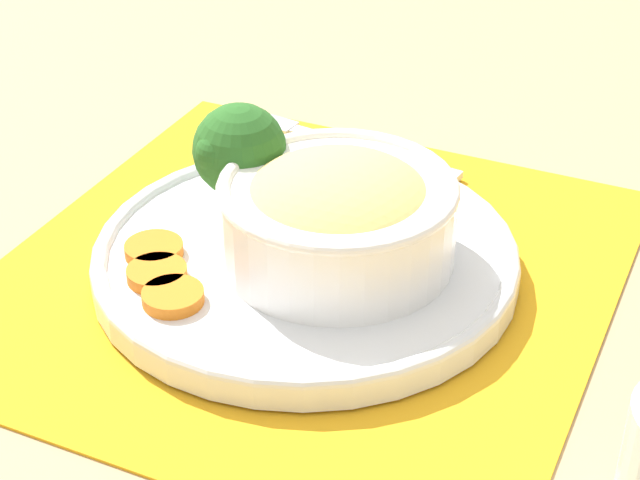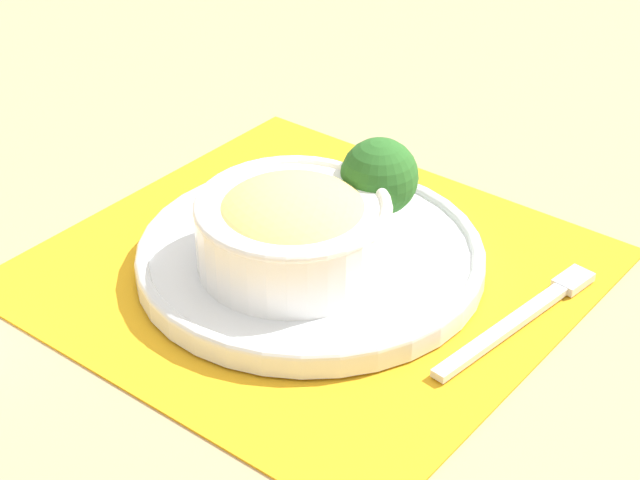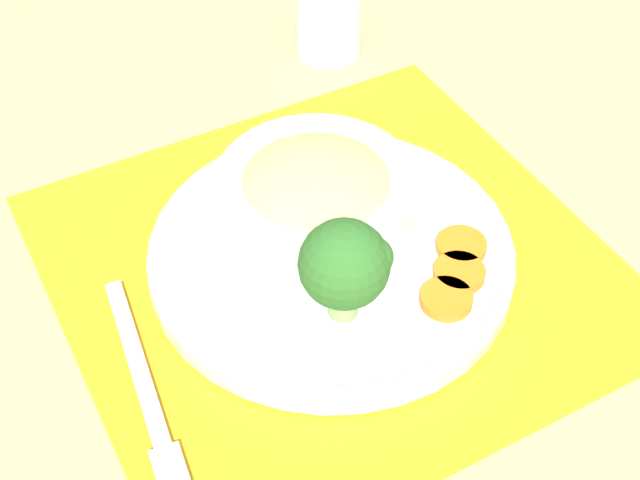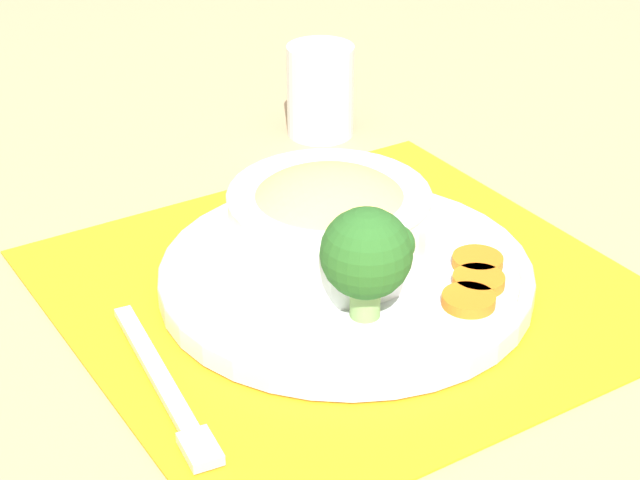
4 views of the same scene
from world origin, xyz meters
The scene contains 10 objects.
ground_plane centered at (0.00, 0.00, 0.00)m, with size 4.00×4.00×0.00m, color tan.
placemat centered at (0.00, 0.00, 0.00)m, with size 0.42×0.41×0.00m.
plate centered at (0.00, 0.00, 0.02)m, with size 0.28×0.28×0.02m.
bowl centered at (0.00, -0.02, 0.05)m, with size 0.15×0.15×0.07m.
broccoli_floret centered at (0.03, 0.06, 0.07)m, with size 0.06×0.06×0.08m.
carrot_slice_near centered at (-0.04, 0.09, 0.02)m, with size 0.04×0.04×0.01m.
carrot_slice_middle centered at (-0.07, 0.07, 0.02)m, with size 0.04×0.04×0.01m.
carrot_slice_far centered at (-0.08, 0.05, 0.02)m, with size 0.04×0.04×0.01m.
water_glass centered at (-0.15, -0.25, 0.04)m, with size 0.07×0.07×0.09m.
fork centered at (0.17, 0.05, 0.01)m, with size 0.05×0.18×0.01m.
Camera 3 is at (0.25, 0.40, 0.51)m, focal length 50.00 mm.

